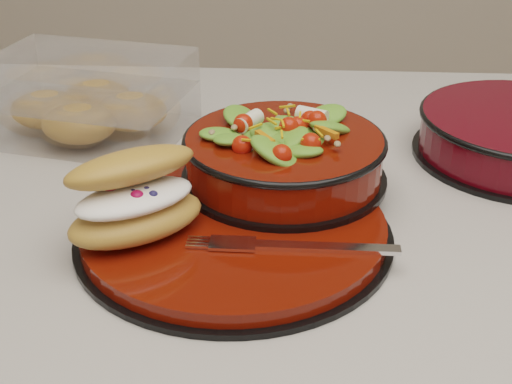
# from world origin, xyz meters

# --- Properties ---
(dinner_plate) EXTENTS (0.30, 0.30, 0.02)m
(dinner_plate) POSITION_xyz_m (-0.18, -0.14, 0.91)
(dinner_plate) COLOR black
(dinner_plate) RESTS_ON island_counter
(salad_bowl) EXTENTS (0.21, 0.21, 0.09)m
(salad_bowl) POSITION_xyz_m (-0.14, -0.05, 0.95)
(salad_bowl) COLOR black
(salad_bowl) RESTS_ON dinner_plate
(croissant) EXTENTS (0.14, 0.14, 0.08)m
(croissant) POSITION_xyz_m (-0.27, -0.16, 0.96)
(croissant) COLOR #C98A3D
(croissant) RESTS_ON dinner_plate
(fork) EXTENTS (0.17, 0.02, 0.00)m
(fork) POSITION_xyz_m (-0.12, -0.18, 0.92)
(fork) COLOR silver
(fork) RESTS_ON dinner_plate
(pastry_box) EXTENTS (0.27, 0.22, 0.09)m
(pastry_box) POSITION_xyz_m (-0.39, 0.11, 0.94)
(pastry_box) COLOR white
(pastry_box) RESTS_ON island_counter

